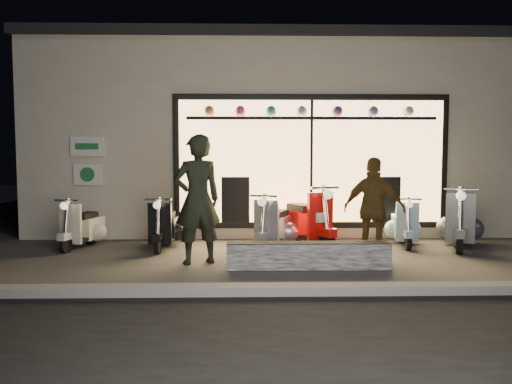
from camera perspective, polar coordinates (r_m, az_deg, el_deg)
The scene contains 12 objects.
ground at distance 8.10m, azimuth 2.43°, elevation -7.75°, with size 40.00×40.00×0.00m, color #383533.
kerb at distance 6.14m, azimuth 3.69°, elevation -11.09°, with size 40.00×0.25×0.12m, color slate.
shop_building at distance 12.90m, azimuth 1.01°, elevation 6.14°, with size 10.20×6.23×4.20m.
graffiti_barrier at distance 7.46m, azimuth 5.99°, elevation -7.24°, with size 2.40×0.28×0.40m, color black.
scooter_silver at distance 9.02m, azimuth 2.36°, elevation -3.98°, with size 0.79×1.33×0.97m.
scooter_red at distance 9.28m, azimuth 5.38°, elevation -3.45°, with size 0.91×1.50×1.10m.
scooter_black at distance 9.28m, azimuth -10.28°, elevation -3.99°, with size 0.44×1.26×0.90m.
scooter_cream at distance 9.70m, azimuth -18.96°, elevation -3.85°, with size 0.57×1.24×0.88m.
scooter_blue at distance 9.82m, azimuth 16.52°, elevation -3.69°, with size 0.54×1.25×0.89m.
scooter_grey at distance 9.92m, azimuth 22.28°, elevation -3.31°, with size 0.87×1.47×1.08m.
man at distance 7.72m, azimuth -6.71°, elevation -0.86°, with size 0.73×0.48×2.00m, color black.
woman at distance 8.14m, azimuth 13.35°, elevation -1.91°, with size 0.97×0.40×1.65m, color brown.
Camera 1 is at (-0.53, -7.90, 1.69)m, focal length 35.00 mm.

